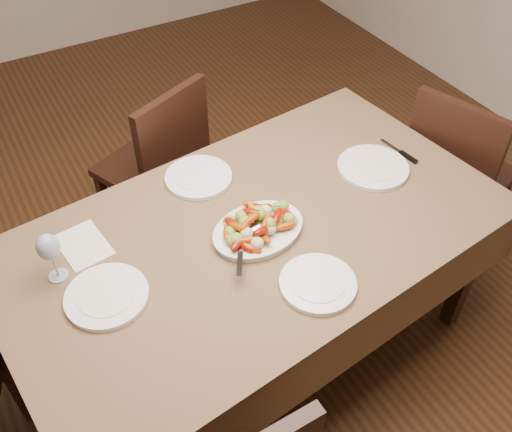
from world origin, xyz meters
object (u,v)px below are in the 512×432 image
(dining_table, at_px, (256,293))
(chair_far, at_px, (150,166))
(plate_left, at_px, (107,296))
(serving_platter, at_px, (258,231))
(wine_glass, at_px, (51,256))
(chair_right, at_px, (460,173))
(plate_right, at_px, (373,168))
(plate_far, at_px, (199,177))
(plate_near, at_px, (318,284))

(dining_table, height_order, chair_far, chair_far)
(dining_table, height_order, plate_left, plate_left)
(serving_platter, bearing_deg, wine_glass, 166.70)
(chair_right, relative_size, plate_right, 3.30)
(plate_left, relative_size, plate_right, 0.94)
(chair_far, distance_m, plate_right, 1.09)
(dining_table, relative_size, plate_left, 6.79)
(wine_glass, bearing_deg, plate_far, 19.38)
(plate_far, bearing_deg, chair_far, 93.80)
(plate_left, height_order, plate_far, same)
(dining_table, xyz_separation_m, chair_far, (-0.09, 0.87, 0.10))
(plate_far, relative_size, wine_glass, 1.30)
(dining_table, bearing_deg, chair_right, 3.64)
(dining_table, relative_size, serving_platter, 5.48)
(serving_platter, distance_m, plate_right, 0.59)
(plate_near, bearing_deg, plate_left, 154.36)
(serving_platter, xyz_separation_m, plate_left, (-0.57, -0.01, -0.00))
(chair_right, xyz_separation_m, plate_right, (-0.60, -0.02, 0.29))
(serving_platter, bearing_deg, plate_left, -179.22)
(chair_far, bearing_deg, serving_platter, 72.53)
(plate_left, xyz_separation_m, plate_far, (0.51, 0.39, 0.00))
(chair_right, height_order, serving_platter, chair_right)
(plate_right, relative_size, plate_far, 1.08)
(dining_table, height_order, serving_platter, serving_platter)
(serving_platter, relative_size, wine_glass, 1.64)
(dining_table, relative_size, chair_far, 1.94)
(plate_near, bearing_deg, dining_table, 97.42)
(chair_far, distance_m, chair_right, 1.50)
(chair_right, distance_m, plate_right, 0.66)
(dining_table, xyz_separation_m, plate_right, (0.58, 0.06, 0.39))
(serving_platter, height_order, plate_left, serving_platter)
(plate_right, height_order, plate_far, same)
(chair_far, height_order, plate_far, chair_far)
(dining_table, xyz_separation_m, serving_platter, (-0.01, -0.03, 0.39))
(plate_left, height_order, plate_near, same)
(plate_near, bearing_deg, plate_right, 35.89)
(plate_left, bearing_deg, plate_near, -25.64)
(dining_table, bearing_deg, plate_near, -82.58)
(dining_table, distance_m, plate_far, 0.53)
(plate_right, bearing_deg, chair_far, 129.61)
(chair_right, height_order, plate_left, chair_right)
(plate_far, bearing_deg, plate_right, -24.94)
(plate_right, distance_m, wine_glass, 1.27)
(chair_far, distance_m, wine_glass, 1.02)
(plate_left, relative_size, plate_far, 1.02)
(wine_glass, bearing_deg, plate_left, -56.79)
(serving_platter, distance_m, plate_near, 0.31)
(chair_far, xyz_separation_m, plate_right, (0.67, -0.81, 0.29))
(dining_table, distance_m, chair_far, 0.88)
(plate_left, bearing_deg, chair_far, 61.99)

